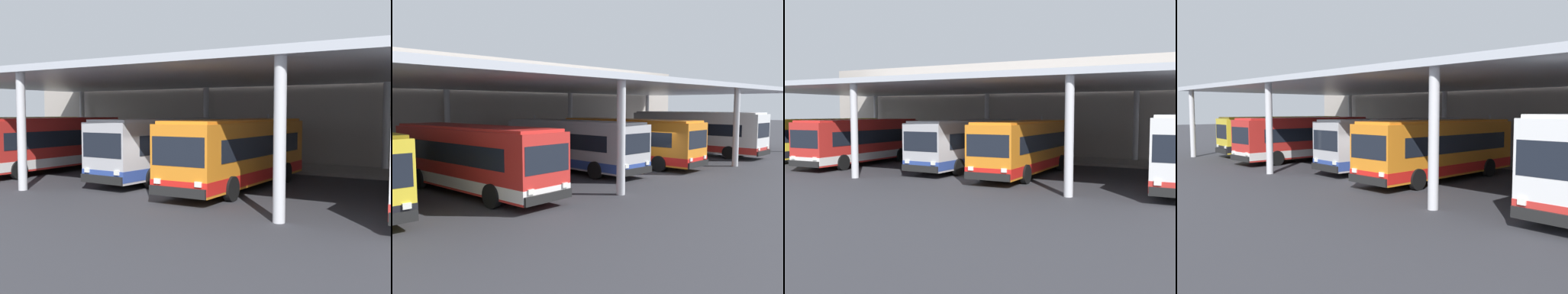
% 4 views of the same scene
% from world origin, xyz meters
% --- Properties ---
extents(ground_plane, '(200.00, 200.00, 0.00)m').
position_xyz_m(ground_plane, '(0.00, 0.00, 0.00)').
color(ground_plane, '#333338').
extents(platform_kerb, '(42.00, 4.50, 0.18)m').
position_xyz_m(platform_kerb, '(0.00, 11.75, 0.09)').
color(platform_kerb, gray).
rests_on(platform_kerb, ground).
extents(station_building_facade, '(48.00, 1.60, 7.98)m').
position_xyz_m(station_building_facade, '(0.00, 15.00, 3.99)').
color(station_building_facade, '#ADA399').
rests_on(station_building_facade, ground).
extents(canopy_shelter, '(40.00, 17.00, 5.55)m').
position_xyz_m(canopy_shelter, '(0.00, 5.50, 5.31)').
color(canopy_shelter, silver).
rests_on(canopy_shelter, ground).
extents(bus_nearest_bay, '(3.29, 10.69, 3.17)m').
position_xyz_m(bus_nearest_bay, '(-15.97, 4.11, 1.66)').
color(bus_nearest_bay, yellow).
rests_on(bus_nearest_bay, ground).
extents(bus_second_bay, '(2.95, 10.60, 3.17)m').
position_xyz_m(bus_second_bay, '(-10.60, 2.89, 1.66)').
color(bus_second_bay, red).
rests_on(bus_second_bay, ground).
extents(bus_middle_bay, '(2.95, 10.60, 3.17)m').
position_xyz_m(bus_middle_bay, '(-2.66, 4.26, 1.66)').
color(bus_middle_bay, '#B7B7BC').
rests_on(bus_middle_bay, ground).
extents(bus_far_bay, '(2.92, 10.59, 3.17)m').
position_xyz_m(bus_far_bay, '(1.79, 3.20, 1.66)').
color(bus_far_bay, orange).
rests_on(bus_far_bay, ground).
extents(bench_waiting, '(1.80, 0.45, 0.92)m').
position_xyz_m(bench_waiting, '(-3.44, 11.82, 0.66)').
color(bench_waiting, '#383D47').
rests_on(bench_waiting, platform_kerb).
extents(trash_bin, '(0.52, 0.52, 0.98)m').
position_xyz_m(trash_bin, '(-5.56, 11.53, 0.68)').
color(trash_bin, maroon).
rests_on(trash_bin, platform_kerb).
extents(banner_sign, '(0.70, 0.12, 3.20)m').
position_xyz_m(banner_sign, '(-0.20, 10.94, 1.98)').
color(banner_sign, '#B2B2B7').
rests_on(banner_sign, platform_kerb).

